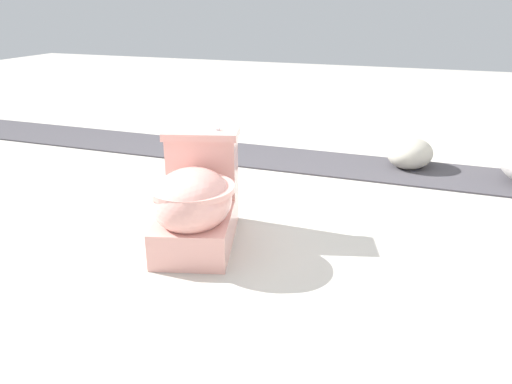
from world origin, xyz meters
TOP-DOWN VIEW (x-y plane):
  - ground_plane at (0.00, 0.00)m, footprint 14.00×14.00m
  - gravel_strip at (-1.16, 0.50)m, footprint 0.56×8.00m
  - toilet at (0.27, 0.17)m, footprint 0.71×0.53m
  - boulder_near at (-1.27, 1.05)m, footprint 0.43×0.40m

SIDE VIEW (x-z plane):
  - ground_plane at x=0.00m, z-range 0.00..0.00m
  - gravel_strip at x=-1.16m, z-range 0.00..0.01m
  - boulder_near at x=-1.27m, z-range 0.00..0.21m
  - toilet at x=0.27m, z-range -0.04..0.48m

